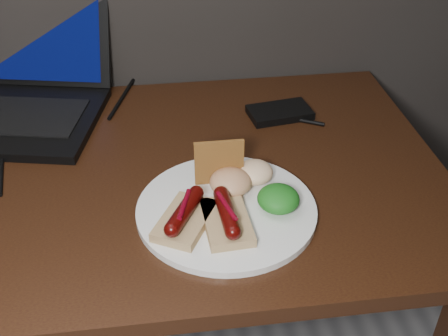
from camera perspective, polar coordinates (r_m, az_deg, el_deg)
name	(u,v)px	position (r m, az deg, el deg)	size (l,w,h in m)	color
desk	(71,215)	(1.11, -15.24, -4.64)	(1.40, 0.70, 0.75)	#331C0C
laptop	(9,88)	(1.29, -21.04, 7.63)	(0.46, 0.44, 0.25)	black
hard_drive	(280,112)	(1.20, 5.67, 5.65)	(0.13, 0.08, 0.02)	black
desk_cables	(56,132)	(1.19, -16.66, 3.52)	(1.01, 0.45, 0.01)	black
plate	(226,210)	(0.94, 0.25, -4.25)	(0.30, 0.30, 0.01)	white
bread_sausage_left	(185,216)	(0.89, -4.01, -4.90)	(0.12, 0.13, 0.04)	tan
bread_sausage_center	(227,218)	(0.88, 0.27, -5.07)	(0.08, 0.12, 0.04)	tan
crispbread	(219,162)	(0.96, -0.50, 0.58)	(0.09, 0.01, 0.09)	#AE722F
salad_greens	(278,199)	(0.92, 5.55, -3.12)	(0.07, 0.07, 0.04)	#105112
salsa_mound	(231,182)	(0.95, 0.67, -1.44)	(0.07, 0.07, 0.04)	#A72C10
coleslaw_mound	(255,172)	(0.98, 3.14, -0.41)	(0.06, 0.06, 0.04)	white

